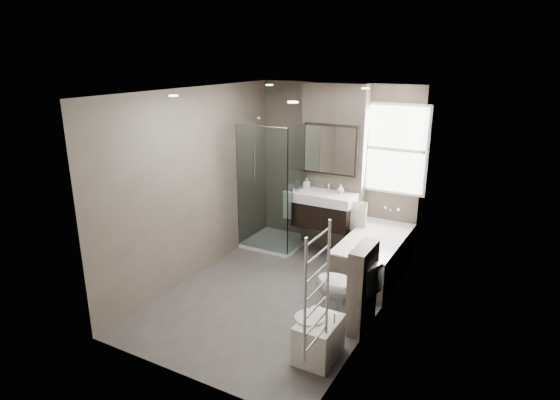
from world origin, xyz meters
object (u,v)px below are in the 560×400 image
Objects in this scene: vanity at (324,209)px; bidet at (318,338)px; bathtub at (374,254)px; toilet at (344,289)px.

vanity is 1.74× the size of bidet.
bathtub reaches higher than bidet.
bidet is at bearing -67.31° from vanity.
toilet is at bearing -87.99° from bathtub.
vanity is 0.59× the size of bathtub.
vanity is 1.07m from bathtub.
bidet is (0.09, -2.10, -0.09)m from bathtub.
vanity is at bearing 112.69° from bidet.
vanity reaches higher than toilet.
toilet reaches higher than bidet.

